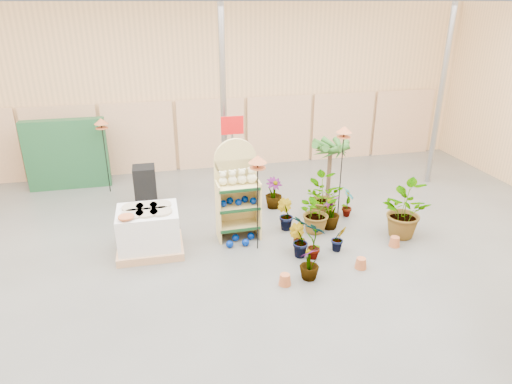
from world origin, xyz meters
TOP-DOWN VIEW (x-y plane):
  - room at (0.00, 0.91)m, footprint 15.20×12.10m
  - display_shelf at (-0.06, 1.69)m, footprint 0.87×0.56m
  - teddy_bears at (-0.03, 1.60)m, footprint 0.76×0.20m
  - gazing_balls_shelf at (-0.06, 1.57)m, footprint 0.75×0.26m
  - gazing_balls_floor at (-0.07, 1.28)m, footprint 0.63×0.39m
  - pallet_stack at (-1.84, 1.37)m, footprint 1.25×1.04m
  - charcoal_planters at (-1.89, 3.52)m, footprint 0.50×0.50m
  - trellis_stock at (-3.80, 5.20)m, footprint 2.00×0.30m
  - offer_sign at (0.10, 2.98)m, footprint 0.50×0.08m
  - bird_table_front at (0.22, 1.01)m, footprint 0.34×0.34m
  - bird_table_right at (2.40, 2.20)m, footprint 0.34×0.34m
  - bird_table_back at (-2.81, 4.68)m, footprint 0.34×0.34m
  - palm at (2.35, 2.77)m, footprint 0.70×0.70m
  - potted_plant_0 at (1.01, 0.76)m, footprint 0.43×0.49m
  - potted_plant_1 at (0.91, 0.56)m, footprint 0.46×0.45m
  - potted_plant_2 at (1.60, 1.46)m, footprint 0.91×0.81m
  - potted_plant_3 at (1.92, 1.54)m, footprint 0.51×0.51m
  - potted_plant_4 at (2.51, 1.98)m, footprint 0.40×0.45m
  - potted_plant_5 at (0.97, 1.70)m, footprint 0.45×0.47m
  - potted_plant_6 at (1.93, 2.11)m, footprint 1.09×1.13m
  - potted_plant_7 at (0.87, -0.21)m, footprint 0.47×0.47m
  - potted_plant_8 at (1.18, 0.41)m, footprint 0.47×0.49m
  - potted_plant_9 at (1.74, 0.59)m, footprint 0.31×0.26m
  - potted_plant_10 at (3.21, 0.90)m, footprint 0.94×1.07m
  - potted_plant_11 at (1.02, 2.81)m, footprint 0.51×0.51m

SIDE VIEW (x-z plane):
  - gazing_balls_floor at x=-0.07m, z-range 0.00..0.15m
  - potted_plant_9 at x=1.74m, z-range 0.00..0.53m
  - potted_plant_7 at x=0.87m, z-range 0.00..0.62m
  - potted_plant_1 at x=0.91m, z-range 0.00..0.66m
  - potted_plant_5 at x=0.97m, z-range 0.00..0.67m
  - potted_plant_4 at x=2.51m, z-range 0.00..0.71m
  - potted_plant_11 at x=1.02m, z-range 0.00..0.73m
  - potted_plant_3 at x=1.92m, z-range 0.00..0.74m
  - potted_plant_0 at x=1.01m, z-range 0.00..0.77m
  - potted_plant_8 at x=1.18m, z-range 0.00..0.78m
  - pallet_stack at x=-1.84m, z-range -0.01..0.91m
  - potted_plant_2 at x=1.60m, z-range 0.00..0.91m
  - potted_plant_6 at x=1.93m, z-range 0.00..0.97m
  - charcoal_planters at x=-1.89m, z-range 0.00..1.00m
  - potted_plant_10 at x=3.21m, z-range 0.00..1.13m
  - gazing_balls_shelf at x=-0.06m, z-range 0.73..0.88m
  - trellis_stock at x=-3.80m, z-range 0.00..1.80m
  - display_shelf at x=-0.06m, z-range -0.09..1.96m
  - teddy_bears at x=-0.03m, z-range 1.13..1.46m
  - palm at x=2.35m, z-range 0.58..2.24m
  - offer_sign at x=0.10m, z-range 0.47..2.67m
  - bird_table_back at x=-2.81m, z-range 0.81..2.72m
  - bird_table_front at x=0.22m, z-range 0.83..2.76m
  - bird_table_right at x=2.40m, z-range 0.88..2.92m
  - room at x=0.00m, z-range -0.14..4.56m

